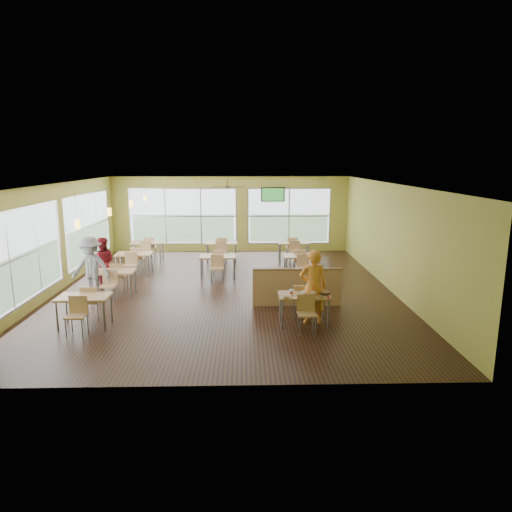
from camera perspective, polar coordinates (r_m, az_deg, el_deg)
name	(u,v)px	position (r m, az deg, el deg)	size (l,w,h in m)	color
room	(225,238)	(13.58, -3.95, 2.23)	(12.00, 12.04, 3.20)	black
window_bays	(155,228)	(16.93, -12.51, 3.49)	(9.24, 10.24, 2.38)	white
main_table	(304,299)	(10.96, 6.02, -5.40)	(1.22, 1.52, 0.87)	tan
half_wall_divider	(297,287)	(12.37, 5.14, -3.87)	(2.40, 0.14, 1.04)	tan
dining_tables	(196,258)	(15.52, -7.51, -0.26)	(6.92, 8.72, 0.87)	tan
pendant_lights	(120,207)	(14.62, -16.58, 5.83)	(0.11, 7.31, 0.86)	#2D2119
ceiling_fan	(228,187)	(16.41, -3.58, 8.64)	(1.25, 1.25, 0.29)	#2D2119
tv_backwall	(273,194)	(19.36, 2.13, 7.69)	(1.00, 0.07, 0.60)	black
man_plaid	(313,287)	(11.01, 7.11, -3.85)	(0.66, 0.44, 1.81)	orange
patron_maroon	(103,263)	(14.76, -18.63, -0.80)	(0.77, 0.60, 1.58)	maroon
patron_grey	(91,268)	(13.57, -19.94, -1.47)	(1.17, 0.67, 1.81)	slate
cup_blue	(291,292)	(10.80, 4.44, -4.55)	(0.11, 0.11, 0.38)	white
cup_yellow	(303,294)	(10.71, 5.90, -4.74)	(0.10, 0.10, 0.36)	white
cup_red_near	(312,294)	(10.74, 7.04, -4.75)	(0.09, 0.09, 0.33)	white
cup_red_far	(314,294)	(10.77, 7.30, -4.73)	(0.09, 0.09, 0.31)	white
food_basket	(325,293)	(11.00, 8.60, -4.58)	(0.26, 0.26, 0.06)	black
ketchup_cup	(328,297)	(10.72, 9.03, -5.14)	(0.06, 0.06, 0.03)	#B30913
wrapper_left	(286,297)	(10.62, 3.79, -5.14)	(0.15, 0.14, 0.04)	#9C744B
wrapper_mid	(303,293)	(10.97, 5.92, -4.60)	(0.18, 0.16, 0.05)	#9C744B
wrapper_right	(321,297)	(10.69, 8.08, -5.15)	(0.13, 0.11, 0.03)	#9C744B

